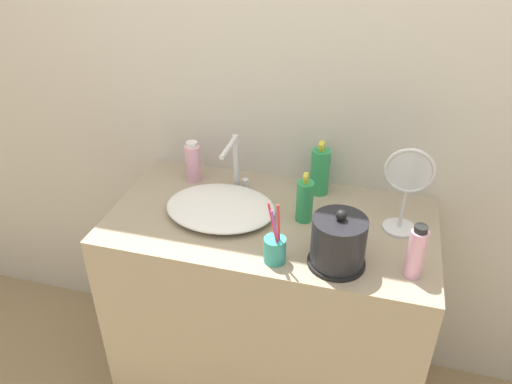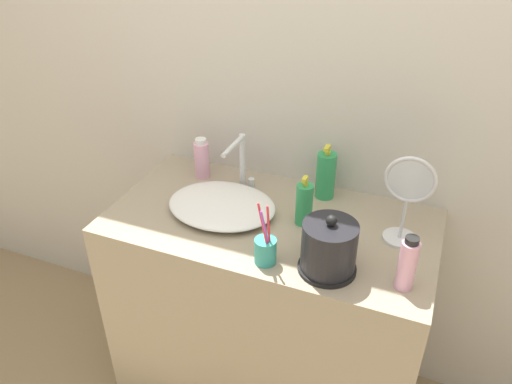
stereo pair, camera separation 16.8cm
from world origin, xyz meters
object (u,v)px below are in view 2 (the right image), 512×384
faucet (241,160)px  toothbrush_cup (265,250)px  lotion_bottle (304,204)px  shampoo_bottle (407,264)px  mouthwash_bottle (202,159)px  hand_cream_bottle (326,175)px  electric_kettle (329,249)px  vanity_mirror (407,196)px

faucet → toothbrush_cup: 0.44m
lotion_bottle → shampoo_bottle: size_ratio=1.05×
lotion_bottle → shampoo_bottle: lotion_bottle is taller
lotion_bottle → toothbrush_cup: bearing=-100.5°
toothbrush_cup → shampoo_bottle: toothbrush_cup is taller
faucet → toothbrush_cup: same height
faucet → mouthwash_bottle: bearing=170.0°
toothbrush_cup → lotion_bottle: 0.25m
lotion_bottle → mouthwash_bottle: size_ratio=1.13×
faucet → toothbrush_cup: size_ratio=1.00×
toothbrush_cup → hand_cream_bottle: size_ratio=1.03×
toothbrush_cup → hand_cream_bottle: bearing=81.5°
toothbrush_cup → hand_cream_bottle: (0.07, 0.44, 0.04)m
shampoo_bottle → lotion_bottle: bearing=151.5°
electric_kettle → toothbrush_cup: (-0.18, -0.04, -0.03)m
shampoo_bottle → mouthwash_bottle: shampoo_bottle is taller
vanity_mirror → hand_cream_bottle: bearing=151.2°
hand_cream_bottle → electric_kettle: bearing=-73.4°
lotion_bottle → electric_kettle: bearing=-55.9°
mouthwash_bottle → toothbrush_cup: bearing=-43.4°
lotion_bottle → mouthwash_bottle: (-0.46, 0.15, 0.00)m
faucet → hand_cream_bottle: bearing=13.0°
mouthwash_bottle → faucet: bearing=-10.0°
faucet → shampoo_bottle: size_ratio=1.23×
electric_kettle → mouthwash_bottle: electric_kettle is taller
faucet → vanity_mirror: (0.60, -0.09, 0.04)m
lotion_bottle → vanity_mirror: size_ratio=0.61×
toothbrush_cup → mouthwash_bottle: bearing=136.6°
shampoo_bottle → hand_cream_bottle: bearing=131.3°
mouthwash_bottle → vanity_mirror: bearing=-9.1°
hand_cream_bottle → vanity_mirror: vanity_mirror is taller
toothbrush_cup → mouthwash_bottle: (-0.42, 0.40, 0.03)m
shampoo_bottle → hand_cream_bottle: 0.52m
shampoo_bottle → toothbrush_cup: bearing=-173.6°
faucet → mouthwash_bottle: faucet is taller
toothbrush_cup → lotion_bottle: (0.04, 0.24, 0.03)m
shampoo_bottle → mouthwash_bottle: (-0.83, 0.35, -0.01)m
electric_kettle → shampoo_bottle: bearing=2.3°
faucet → hand_cream_bottle: faucet is taller
lotion_bottle → mouthwash_bottle: 0.49m
lotion_bottle → mouthwash_bottle: bearing=161.6°
lotion_bottle → hand_cream_bottle: size_ratio=0.88×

